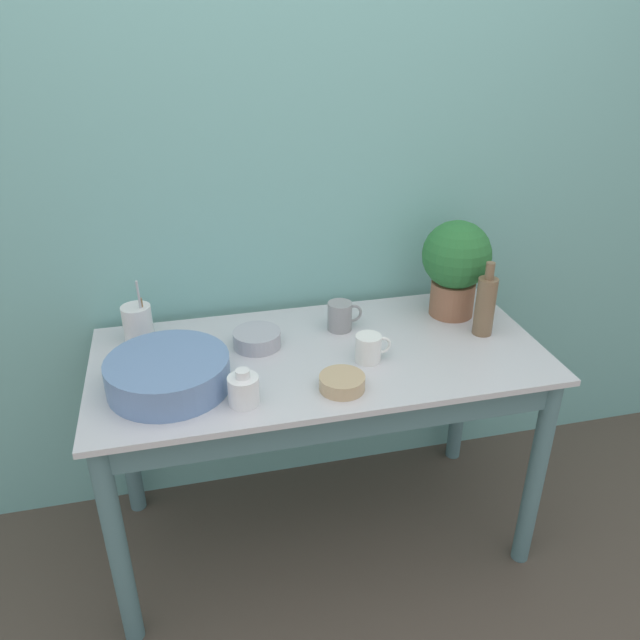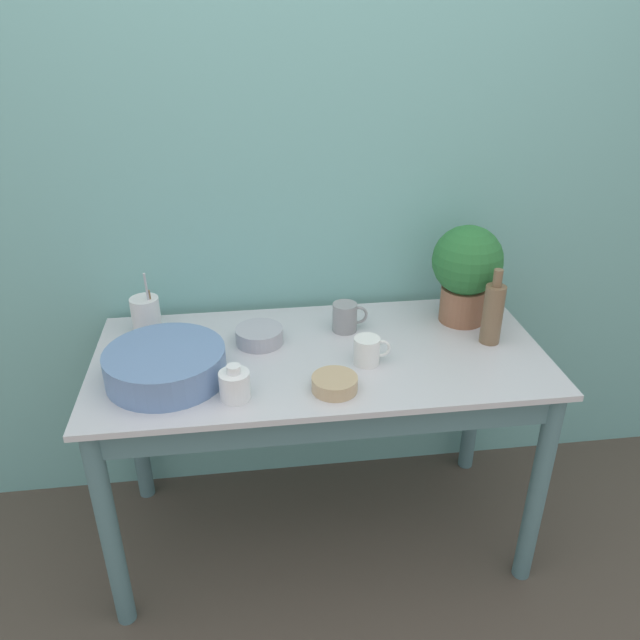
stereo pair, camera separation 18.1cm
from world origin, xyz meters
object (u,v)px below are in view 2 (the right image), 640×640
potted_plant (467,269)px  bowl_small_tan (335,384)px  utensil_cup (146,315)px  bowl_small_steel (259,336)px  mug_white (368,351)px  bowl_wash_large (166,365)px  mug_grey (345,317)px  bottle_tall (493,313)px  bottle_short (235,385)px

potted_plant → bowl_small_tan: (-0.51, -0.38, -0.18)m
bowl_small_tan → utensil_cup: (-0.58, 0.44, 0.04)m
bowl_small_steel → mug_white: bearing=-27.7°
bowl_wash_large → mug_grey: (0.58, 0.23, 0.00)m
potted_plant → bottle_tall: potted_plant is taller
bowl_wash_large → bottle_tall: bottle_tall is taller
bottle_tall → mug_white: bearing=-169.4°
bowl_wash_large → bowl_small_steel: bearing=32.9°
bowl_wash_large → mug_white: bowl_wash_large is taller
bowl_small_steel → bowl_small_tan: bearing=-56.6°
bowl_wash_large → mug_grey: 0.63m
potted_plant → bottle_short: 0.90m
mug_white → bowl_small_tan: size_ratio=0.86×
bottle_tall → mug_grey: size_ratio=2.13×
bowl_wash_large → bowl_small_steel: bowl_wash_large is taller
bowl_small_steel → utensil_cup: (-0.38, 0.12, 0.04)m
potted_plant → bowl_wash_large: size_ratio=0.97×
mug_white → utensil_cup: 0.77m
potted_plant → bowl_small_tan: potted_plant is taller
bowl_small_tan → utensil_cup: bearing=143.2°
mug_grey → bowl_small_steel: bearing=-170.6°
mug_grey → potted_plant: bearing=2.8°
mug_grey → bowl_small_tan: bearing=-104.4°
bottle_tall → bowl_small_tan: bearing=-158.6°
mug_white → utensil_cup: bearing=157.1°
bowl_wash_large → bowl_small_tan: bearing=-14.3°
bowl_wash_large → bottle_tall: bearing=5.1°
potted_plant → utensil_cup: potted_plant is taller
potted_plant → bowl_small_tan: bearing=-143.4°
bowl_small_tan → mug_grey: bearing=75.6°
bottle_short → utensil_cup: utensil_cup is taller
bowl_small_steel → bowl_wash_large: bearing=-147.1°
bottle_tall → bowl_small_tan: size_ratio=1.92×
bottle_short → bowl_small_steel: bottle_short is taller
bottle_short → mug_grey: 0.53m
mug_white → bowl_wash_large: bearing=-178.9°
utensil_cup → bowl_small_steel: bearing=-18.4°
mug_grey → bowl_small_tan: size_ratio=0.90×
mug_white → bowl_small_tan: 0.19m
bottle_short → bowl_small_steel: size_ratio=0.69×
bottle_short → bowl_wash_large: bearing=147.6°
bottle_tall → utensil_cup: size_ratio=1.13×
mug_grey → bowl_wash_large: bearing=-158.1°
bottle_short → utensil_cup: bearing=123.7°
mug_grey → bowl_small_steel: (-0.30, -0.05, -0.02)m
potted_plant → mug_grey: potted_plant is taller
bottle_tall → bowl_small_steel: (-0.76, 0.09, -0.08)m
mug_grey → utensil_cup: (-0.67, 0.08, 0.01)m
potted_plant → bowl_wash_large: 1.05m
bowl_wash_large → bowl_small_steel: 0.34m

